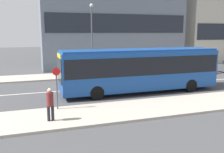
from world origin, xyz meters
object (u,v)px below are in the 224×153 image
at_px(parked_car_0, 196,68).
at_px(pedestrian_near_stop, 50,102).
at_px(city_bus, 140,68).
at_px(street_lamp, 92,33).
at_px(bus_stop_sign, 57,84).

xyz_separation_m(parked_car_0, pedestrian_near_stop, (-16.38, -10.37, 0.43)).
height_order(city_bus, parked_car_0, city_bus).
relative_size(parked_car_0, street_lamp, 0.57).
relative_size(parked_car_0, bus_stop_sign, 1.63).
bearing_deg(pedestrian_near_stop, street_lamp, 70.51).
relative_size(city_bus, bus_stop_sign, 4.87).
xyz_separation_m(pedestrian_near_stop, bus_stop_sign, (0.54, 1.86, 0.50)).
xyz_separation_m(parked_car_0, street_lamp, (-11.18, 1.90, 3.81)).
relative_size(city_bus, street_lamp, 1.69).
xyz_separation_m(city_bus, street_lamp, (-1.84, 7.60, 2.58)).
height_order(city_bus, bus_stop_sign, city_bus).
bearing_deg(parked_car_0, city_bus, -148.61).
distance_m(parked_car_0, pedestrian_near_stop, 19.39).
bearing_deg(pedestrian_near_stop, city_bus, 37.01).
distance_m(bus_stop_sign, street_lamp, 11.76).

